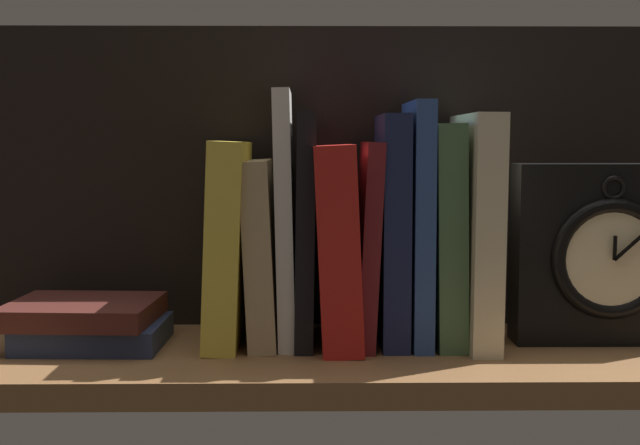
{
  "coord_description": "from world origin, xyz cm",
  "views": [
    {
      "loc": [
        -3.68,
        -87.34,
        20.8
      ],
      "look_at": [
        -2.41,
        3.27,
        12.45
      ],
      "focal_mm": 49.51,
      "sensor_mm": 36.0,
      "label": 1
    }
  ],
  "objects_px": {
    "book_tan_shortstories": "(261,252)",
    "book_stack_side": "(89,323)",
    "book_navy_bierce": "(392,229)",
    "book_cream_twain": "(475,229)",
    "book_maroon_dawkins": "(367,242)",
    "framed_clock": "(605,254)",
    "book_white_catcher": "(285,218)",
    "book_yellow_seinlanguage": "(228,242)",
    "book_green_romantic": "(444,234)",
    "book_blue_modern": "(417,223)",
    "book_black_skeptic": "(305,228)",
    "book_red_requiem": "(337,244)"
  },
  "relations": [
    {
      "from": "book_tan_shortstories",
      "to": "book_stack_side",
      "type": "height_order",
      "value": "book_tan_shortstories"
    },
    {
      "from": "book_green_romantic",
      "to": "book_cream_twain",
      "type": "relative_size",
      "value": 0.96
    },
    {
      "from": "book_white_catcher",
      "to": "book_tan_shortstories",
      "type": "bearing_deg",
      "value": 180.0
    },
    {
      "from": "book_green_romantic",
      "to": "book_cream_twain",
      "type": "xyz_separation_m",
      "value": [
        0.03,
        0.0,
        0.01
      ]
    },
    {
      "from": "book_blue_modern",
      "to": "book_stack_side",
      "type": "height_order",
      "value": "book_blue_modern"
    },
    {
      "from": "book_yellow_seinlanguage",
      "to": "book_tan_shortstories",
      "type": "distance_m",
      "value": 0.04
    },
    {
      "from": "book_maroon_dawkins",
      "to": "book_blue_modern",
      "type": "relative_size",
      "value": 0.83
    },
    {
      "from": "book_tan_shortstories",
      "to": "book_maroon_dawkins",
      "type": "relative_size",
      "value": 0.91
    },
    {
      "from": "book_black_skeptic",
      "to": "book_blue_modern",
      "type": "bearing_deg",
      "value": 0.0
    },
    {
      "from": "book_black_skeptic",
      "to": "book_red_requiem",
      "type": "height_order",
      "value": "book_black_skeptic"
    },
    {
      "from": "book_red_requiem",
      "to": "book_stack_side",
      "type": "relative_size",
      "value": 1.28
    },
    {
      "from": "book_navy_bierce",
      "to": "book_cream_twain",
      "type": "bearing_deg",
      "value": 0.0
    },
    {
      "from": "book_maroon_dawkins",
      "to": "framed_clock",
      "type": "xyz_separation_m",
      "value": [
        0.24,
        -0.01,
        -0.01
      ]
    },
    {
      "from": "book_white_catcher",
      "to": "book_maroon_dawkins",
      "type": "xyz_separation_m",
      "value": [
        0.09,
        0.0,
        -0.03
      ]
    },
    {
      "from": "book_tan_shortstories",
      "to": "book_maroon_dawkins",
      "type": "bearing_deg",
      "value": 0.0
    },
    {
      "from": "book_maroon_dawkins",
      "to": "book_stack_side",
      "type": "bearing_deg",
      "value": -176.61
    },
    {
      "from": "book_stack_side",
      "to": "book_black_skeptic",
      "type": "bearing_deg",
      "value": 4.36
    },
    {
      "from": "book_blue_modern",
      "to": "book_green_romantic",
      "type": "xyz_separation_m",
      "value": [
        0.03,
        0.0,
        -0.01
      ]
    },
    {
      "from": "book_navy_bierce",
      "to": "framed_clock",
      "type": "xyz_separation_m",
      "value": [
        0.22,
        -0.01,
        -0.03
      ]
    },
    {
      "from": "book_yellow_seinlanguage",
      "to": "book_navy_bierce",
      "type": "height_order",
      "value": "book_navy_bierce"
    },
    {
      "from": "book_white_catcher",
      "to": "book_navy_bierce",
      "type": "xyz_separation_m",
      "value": [
        0.11,
        0.0,
        -0.01
      ]
    },
    {
      "from": "book_yellow_seinlanguage",
      "to": "framed_clock",
      "type": "bearing_deg",
      "value": -1.7
    },
    {
      "from": "book_blue_modern",
      "to": "book_tan_shortstories",
      "type": "bearing_deg",
      "value": 180.0
    },
    {
      "from": "book_yellow_seinlanguage",
      "to": "framed_clock",
      "type": "xyz_separation_m",
      "value": [
        0.39,
        -0.01,
        -0.01
      ]
    },
    {
      "from": "book_tan_shortstories",
      "to": "book_maroon_dawkins",
      "type": "distance_m",
      "value": 0.11
    },
    {
      "from": "framed_clock",
      "to": "book_stack_side",
      "type": "distance_m",
      "value": 0.53
    },
    {
      "from": "book_navy_bierce",
      "to": "book_cream_twain",
      "type": "relative_size",
      "value": 1.0
    },
    {
      "from": "framed_clock",
      "to": "book_cream_twain",
      "type": "bearing_deg",
      "value": 175.03
    },
    {
      "from": "book_navy_bierce",
      "to": "framed_clock",
      "type": "bearing_deg",
      "value": -3.02
    },
    {
      "from": "book_white_catcher",
      "to": "book_cream_twain",
      "type": "bearing_deg",
      "value": 0.0
    },
    {
      "from": "book_white_catcher",
      "to": "book_black_skeptic",
      "type": "relative_size",
      "value": 1.1
    },
    {
      "from": "book_red_requiem",
      "to": "book_maroon_dawkins",
      "type": "distance_m",
      "value": 0.03
    },
    {
      "from": "book_yellow_seinlanguage",
      "to": "book_stack_side",
      "type": "xyz_separation_m",
      "value": [
        -0.14,
        -0.02,
        -0.08
      ]
    },
    {
      "from": "book_green_romantic",
      "to": "book_stack_side",
      "type": "bearing_deg",
      "value": -177.35
    },
    {
      "from": "book_yellow_seinlanguage",
      "to": "book_green_romantic",
      "type": "bearing_deg",
      "value": 0.0
    },
    {
      "from": "book_yellow_seinlanguage",
      "to": "book_blue_modern",
      "type": "height_order",
      "value": "book_blue_modern"
    },
    {
      "from": "book_green_romantic",
      "to": "framed_clock",
      "type": "xyz_separation_m",
      "value": [
        0.16,
        -0.01,
        -0.02
      ]
    },
    {
      "from": "book_yellow_seinlanguage",
      "to": "framed_clock",
      "type": "height_order",
      "value": "book_yellow_seinlanguage"
    },
    {
      "from": "book_yellow_seinlanguage",
      "to": "book_blue_modern",
      "type": "distance_m",
      "value": 0.2
    },
    {
      "from": "book_red_requiem",
      "to": "framed_clock",
      "type": "xyz_separation_m",
      "value": [
        0.28,
        -0.01,
        -0.01
      ]
    },
    {
      "from": "book_tan_shortstories",
      "to": "book_navy_bierce",
      "type": "bearing_deg",
      "value": 0.0
    },
    {
      "from": "book_black_skeptic",
      "to": "book_cream_twain",
      "type": "bearing_deg",
      "value": 0.0
    },
    {
      "from": "book_red_requiem",
      "to": "book_cream_twain",
      "type": "height_order",
      "value": "book_cream_twain"
    },
    {
      "from": "book_blue_modern",
      "to": "book_stack_side",
      "type": "bearing_deg",
      "value": -177.13
    },
    {
      "from": "book_white_catcher",
      "to": "book_blue_modern",
      "type": "distance_m",
      "value": 0.14
    },
    {
      "from": "book_yellow_seinlanguage",
      "to": "book_blue_modern",
      "type": "xyz_separation_m",
      "value": [
        0.2,
        0.0,
        0.02
      ]
    },
    {
      "from": "book_navy_bierce",
      "to": "book_stack_side",
      "type": "height_order",
      "value": "book_navy_bierce"
    },
    {
      "from": "book_navy_bierce",
      "to": "book_red_requiem",
      "type": "bearing_deg",
      "value": 180.0
    },
    {
      "from": "book_red_requiem",
      "to": "book_cream_twain",
      "type": "relative_size",
      "value": 0.87
    },
    {
      "from": "book_navy_bierce",
      "to": "book_blue_modern",
      "type": "xyz_separation_m",
      "value": [
        0.03,
        0.0,
        0.01
      ]
    }
  ]
}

